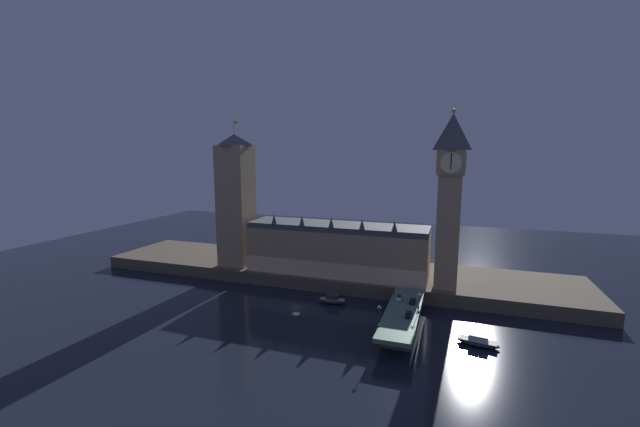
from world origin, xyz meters
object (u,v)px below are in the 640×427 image
(boat_upstream, at_px, (332,300))
(boat_downstream, at_px, (478,342))
(car_southbound_lead, at_px, (409,314))
(pedestrian_far_rail, at_px, (394,293))
(car_southbound_trail, at_px, (413,301))
(street_lamp_near, at_px, (379,313))
(street_lamp_mid, at_px, (419,300))
(car_northbound_lead, at_px, (399,298))
(pedestrian_mid_walk, at_px, (418,308))
(victoria_tower, at_px, (236,200))
(clock_tower, at_px, (449,196))

(boat_upstream, bearing_deg, boat_downstream, -18.73)
(car_southbound_lead, height_order, pedestrian_far_rail, pedestrian_far_rail)
(car_southbound_trail, xyz_separation_m, street_lamp_near, (-7.62, -22.48, 3.39))
(pedestrian_far_rail, bearing_deg, street_lamp_mid, -52.35)
(street_lamp_mid, bearing_deg, car_northbound_lead, 129.21)
(pedestrian_mid_walk, bearing_deg, victoria_tower, 159.87)
(street_lamp_near, relative_size, boat_downstream, 0.52)
(street_lamp_mid, bearing_deg, car_southbound_lead, -122.50)
(car_northbound_lead, bearing_deg, street_lamp_near, -96.65)
(street_lamp_near, bearing_deg, clock_tower, 68.60)
(car_southbound_trail, bearing_deg, pedestrian_far_rail, 144.06)
(pedestrian_mid_walk, height_order, street_lamp_mid, street_lamp_mid)
(pedestrian_far_rail, relative_size, boat_upstream, 0.17)
(street_lamp_near, bearing_deg, victoria_tower, 147.95)
(car_northbound_lead, height_order, car_southbound_lead, car_northbound_lead)
(car_southbound_lead, distance_m, pedestrian_far_rail, 18.84)
(victoria_tower, height_order, boat_downstream, victoria_tower)
(victoria_tower, relative_size, boat_downstream, 5.25)
(clock_tower, height_order, car_northbound_lead, clock_tower)
(clock_tower, bearing_deg, pedestrian_mid_walk, -104.96)
(victoria_tower, bearing_deg, car_southbound_lead, -24.11)
(clock_tower, distance_m, car_southbound_trail, 42.86)
(street_lamp_mid, distance_m, boat_downstream, 20.85)
(victoria_tower, bearing_deg, street_lamp_mid, -20.94)
(clock_tower, distance_m, boat_downstream, 54.75)
(car_northbound_lead, xyz_separation_m, car_southbound_trail, (4.81, -1.58, 0.00))
(clock_tower, relative_size, pedestrian_far_rail, 36.74)
(car_southbound_lead, distance_m, car_southbound_trail, 12.16)
(street_lamp_near, bearing_deg, car_southbound_lead, 53.56)
(street_lamp_mid, bearing_deg, street_lamp_near, -125.30)
(car_southbound_trail, bearing_deg, victoria_tower, 163.12)
(clock_tower, height_order, victoria_tower, clock_tower)
(street_lamp_near, height_order, boat_downstream, street_lamp_near)
(street_lamp_near, distance_m, boat_upstream, 37.39)
(boat_downstream, bearing_deg, pedestrian_far_rail, 148.20)
(car_northbound_lead, relative_size, pedestrian_far_rail, 2.44)
(street_lamp_near, xyz_separation_m, street_lamp_mid, (10.42, 14.72, 0.04))
(car_northbound_lead, height_order, car_southbound_trail, same)
(street_lamp_near, bearing_deg, pedestrian_far_rail, 89.17)
(pedestrian_far_rail, distance_m, street_lamp_mid, 16.71)
(street_lamp_near, bearing_deg, car_northbound_lead, 83.35)
(car_northbound_lead, xyz_separation_m, street_lamp_near, (-2.81, -24.06, 3.39))
(clock_tower, bearing_deg, street_lamp_mid, -103.53)
(street_lamp_near, bearing_deg, boat_downstream, 19.73)
(car_northbound_lead, distance_m, car_southbound_trail, 5.06)
(car_southbound_lead, bearing_deg, boat_downstream, -0.18)
(clock_tower, distance_m, boat_upstream, 60.25)
(car_southbound_trail, bearing_deg, car_northbound_lead, 161.87)
(car_northbound_lead, height_order, boat_downstream, car_northbound_lead)
(car_northbound_lead, bearing_deg, street_lamp_mid, -50.79)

